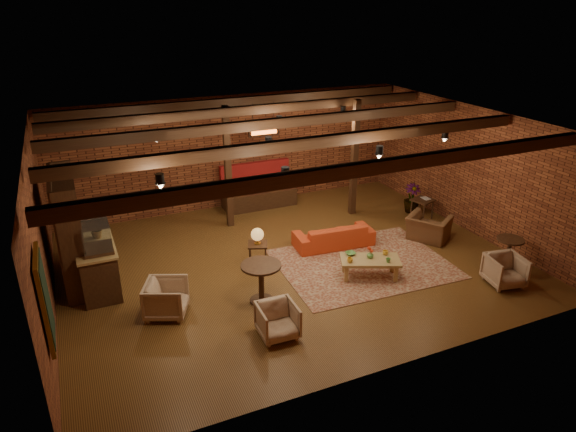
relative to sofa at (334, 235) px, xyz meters
name	(u,v)px	position (x,y,z in m)	size (l,w,h in m)	color
floor	(290,263)	(-1.33, -0.38, -0.28)	(10.00, 10.00, 0.00)	#3E260F
ceiling	(291,125)	(-1.33, -0.38, 2.92)	(10.00, 8.00, 0.02)	black
wall_back	(233,152)	(-1.33, 3.62, 1.32)	(10.00, 0.02, 3.20)	#5F2B1B
wall_front	(398,284)	(-1.33, -4.38, 1.32)	(10.00, 0.02, 3.20)	#5F2B1B
wall_left	(40,238)	(-6.33, -0.38, 1.32)	(0.02, 8.00, 3.20)	#5F2B1B
wall_right	(469,169)	(3.67, -0.38, 1.32)	(0.02, 8.00, 3.20)	#5F2B1B
ceiling_beams	(291,131)	(-1.33, -0.38, 2.80)	(9.80, 6.40, 0.22)	black
ceiling_pipe	(263,126)	(-1.33, 1.22, 2.57)	(0.12, 0.12, 9.60)	black
post_left	(228,168)	(-1.93, 2.22, 1.32)	(0.16, 0.16, 3.20)	black
post_right	(354,159)	(1.47, 1.62, 1.32)	(0.16, 0.16, 3.20)	black
service_counter	(94,246)	(-5.43, 0.62, 0.52)	(0.80, 2.50, 1.60)	black
plant_counter	(95,223)	(-5.33, 0.82, 0.94)	(0.35, 0.39, 0.30)	#337F33
shelving_hutch	(70,230)	(-5.83, 0.72, 0.92)	(0.52, 2.00, 2.40)	black
chalkboard_menu	(45,299)	(-6.26, -2.68, 1.32)	(0.08, 0.96, 1.46)	black
banquette	(259,190)	(-0.73, 3.17, 0.22)	(2.10, 0.70, 1.00)	maroon
service_sign	(264,131)	(-0.73, 2.72, 2.07)	(0.86, 0.06, 0.30)	#E55C16
ceiling_spotlights	(291,142)	(-1.33, -0.38, 2.58)	(6.40, 4.40, 0.28)	black
rug	(363,264)	(0.17, -1.11, -0.28)	(3.78, 2.89, 0.01)	maroon
sofa	(334,235)	(0.00, 0.00, 0.00)	(1.94, 0.76, 0.57)	#C23B1B
coffee_table	(369,261)	(-0.03, -1.66, 0.10)	(1.42, 1.10, 0.69)	#9D7F49
side_table_lamp	(257,237)	(-2.05, -0.18, 0.41)	(0.57, 0.57, 0.91)	black
round_table_left	(261,277)	(-2.53, -1.64, 0.28)	(0.80, 0.80, 0.83)	black
armchair_a	(166,297)	(-4.35, -1.33, 0.10)	(0.75, 0.70, 0.77)	beige
armchair_b	(278,319)	(-2.67, -2.82, 0.06)	(0.68, 0.63, 0.70)	beige
armchair_right	(429,224)	(2.34, -0.66, 0.14)	(0.98, 0.63, 0.85)	brown
side_table_book	(423,201)	(3.03, 0.51, 0.24)	(0.64, 0.64, 0.59)	black
round_table_right	(509,248)	(3.07, -2.54, 0.18)	(0.59, 0.59, 0.70)	black
armchair_far	(505,269)	(2.41, -3.10, 0.08)	(0.71, 0.66, 0.73)	beige
plant_tall	(415,171)	(3.07, 1.03, 0.94)	(1.37, 1.37, 2.45)	#4C7F4C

